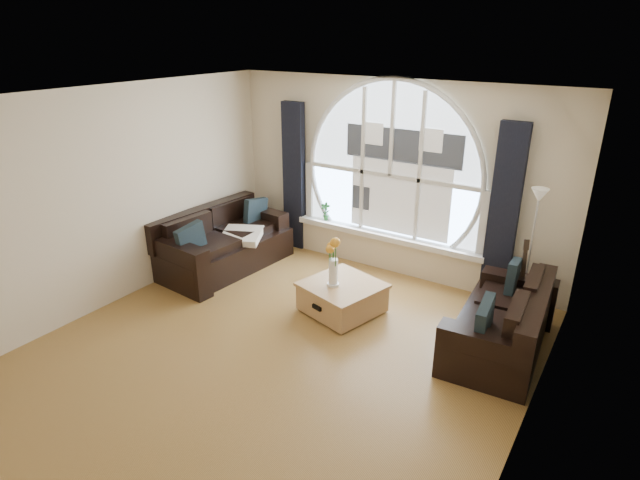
{
  "coord_description": "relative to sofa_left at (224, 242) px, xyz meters",
  "views": [
    {
      "loc": [
        2.98,
        -3.7,
        3.3
      ],
      "look_at": [
        0.0,
        0.9,
        1.05
      ],
      "focal_mm": 29.05,
      "sensor_mm": 36.0,
      "label": 1
    }
  ],
  "objects": [
    {
      "name": "ground",
      "position": [
        2.0,
        -1.41,
        -0.4
      ],
      "size": [
        5.0,
        5.5,
        0.01
      ],
      "primitive_type": "cube",
      "color": "brown",
      "rests_on": "ground"
    },
    {
      "name": "wall_back",
      "position": [
        2.0,
        1.34,
        0.95
      ],
      "size": [
        5.0,
        0.01,
        2.7
      ],
      "primitive_type": "cube",
      "color": "beige",
      "rests_on": "ground"
    },
    {
      "name": "ceiling",
      "position": [
        2.0,
        -1.41,
        2.3
      ],
      "size": [
        5.0,
        5.5,
        0.01
      ],
      "primitive_type": "cube",
      "color": "silver",
      "rests_on": "ground"
    },
    {
      "name": "neighbor_house",
      "position": [
        2.15,
        1.3,
        1.1
      ],
      "size": [
        1.7,
        0.02,
        1.5
      ],
      "primitive_type": "cube",
      "color": "silver",
      "rests_on": "wall_back"
    },
    {
      "name": "vase_flowers",
      "position": [
        2.04,
        -0.28,
        0.37
      ],
      "size": [
        0.24,
        0.24,
        0.7
      ],
      "primitive_type": "cube",
      "color": "white",
      "rests_on": "coffee_chest"
    },
    {
      "name": "curtain_right",
      "position": [
        3.6,
        1.22,
        0.75
      ],
      "size": [
        0.35,
        0.12,
        2.3
      ],
      "primitive_type": "cube",
      "color": "black",
      "rests_on": "ground"
    },
    {
      "name": "coffee_chest",
      "position": [
        2.12,
        -0.18,
        -0.19
      ],
      "size": [
        1.06,
        1.06,
        0.42
      ],
      "primitive_type": "cube",
      "rotation": [
        0.0,
        0.0,
        -0.26
      ],
      "color": "tan",
      "rests_on": "ground"
    },
    {
      "name": "arched_window",
      "position": [
        2.0,
        1.31,
        1.23
      ],
      "size": [
        2.6,
        0.06,
        2.15
      ],
      "primitive_type": "cube",
      "color": "silver",
      "rests_on": "wall_back"
    },
    {
      "name": "window_frame",
      "position": [
        2.0,
        1.28,
        1.23
      ],
      "size": [
        2.76,
        0.08,
        2.15
      ],
      "primitive_type": "cube",
      "color": "white",
      "rests_on": "wall_back"
    },
    {
      "name": "sofa_right",
      "position": [
        3.98,
        0.05,
        0.0
      ],
      "size": [
        0.97,
        1.76,
        0.76
      ],
      "primitive_type": "cube",
      "rotation": [
        0.0,
        0.0,
        0.07
      ],
      "color": "black",
      "rests_on": "ground"
    },
    {
      "name": "curtain_left",
      "position": [
        0.4,
        1.22,
        0.75
      ],
      "size": [
        0.35,
        0.12,
        2.3
      ],
      "primitive_type": "cube",
      "color": "black",
      "rests_on": "ground"
    },
    {
      "name": "attic_slope",
      "position": [
        4.2,
        -1.41,
        1.95
      ],
      "size": [
        0.92,
        5.5,
        0.72
      ],
      "primitive_type": "cube",
      "color": "silver",
      "rests_on": "ground"
    },
    {
      "name": "floor_lamp",
      "position": [
        4.0,
        1.04,
        0.4
      ],
      "size": [
        0.24,
        0.24,
        1.6
      ],
      "primitive_type": "cube",
      "color": "#B2B2B2",
      "rests_on": "ground"
    },
    {
      "name": "throw_blanket",
      "position": [
        0.22,
        0.14,
        0.1
      ],
      "size": [
        0.73,
        0.73,
        0.1
      ],
      "primitive_type": "cube",
      "rotation": [
        0.0,
        0.0,
        0.45
      ],
      "color": "silver",
      "rests_on": "sofa_left"
    },
    {
      "name": "guitar",
      "position": [
        3.99,
        0.87,
        0.13
      ],
      "size": [
        0.43,
        0.36,
        1.06
      ],
      "primitive_type": "cube",
      "rotation": [
        0.0,
        0.0,
        0.42
      ],
      "color": "brown",
      "rests_on": "ground"
    },
    {
      "name": "potted_plant",
      "position": [
        0.97,
        1.24,
        0.29
      ],
      "size": [
        0.17,
        0.14,
        0.28
      ],
      "primitive_type": "imported",
      "rotation": [
        0.0,
        0.0,
        0.28
      ],
      "color": "#1E6023",
      "rests_on": "window_sill"
    },
    {
      "name": "wall_left",
      "position": [
        -0.5,
        -1.41,
        0.95
      ],
      "size": [
        0.01,
        5.5,
        2.7
      ],
      "primitive_type": "cube",
      "color": "beige",
      "rests_on": "ground"
    },
    {
      "name": "wall_right",
      "position": [
        4.5,
        -1.41,
        0.95
      ],
      "size": [
        0.01,
        5.5,
        2.7
      ],
      "primitive_type": "cube",
      "color": "beige",
      "rests_on": "ground"
    },
    {
      "name": "sofa_left",
      "position": [
        0.0,
        0.0,
        0.0
      ],
      "size": [
        1.14,
        2.03,
        0.87
      ],
      "primitive_type": "cube",
      "rotation": [
        0.0,
        0.0,
        -0.09
      ],
      "color": "black",
      "rests_on": "ground"
    },
    {
      "name": "window_sill",
      "position": [
        2.0,
        1.24,
        0.11
      ],
      "size": [
        2.9,
        0.22,
        0.08
      ],
      "primitive_type": "cube",
      "color": "white",
      "rests_on": "wall_back"
    }
  ]
}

